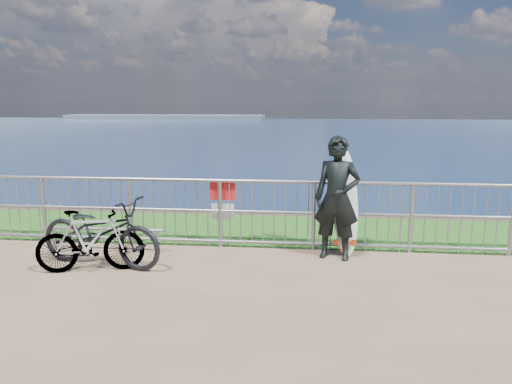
# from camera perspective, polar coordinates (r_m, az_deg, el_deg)

# --- Properties ---
(grass_strip) EXTENTS (120.00, 120.00, 0.00)m
(grass_strip) POSITION_cam_1_polar(r_m,az_deg,el_deg) (9.20, 0.24, -4.32)
(grass_strip) COLOR #1E5517
(grass_strip) RESTS_ON ground
(seascape) EXTENTS (260.00, 260.00, 5.00)m
(seascape) POSITION_cam_1_polar(r_m,az_deg,el_deg) (160.11, -10.25, 8.23)
(seascape) COLOR brown
(seascape) RESTS_ON ground
(railing) EXTENTS (10.06, 0.10, 1.13)m
(railing) POSITION_cam_1_polar(r_m,az_deg,el_deg) (8.00, -0.47, -2.41)
(railing) COLOR gray
(railing) RESTS_ON ground
(surfer) EXTENTS (0.76, 0.58, 1.85)m
(surfer) POSITION_cam_1_polar(r_m,az_deg,el_deg) (7.52, 9.25, -0.71)
(surfer) COLOR black
(surfer) RESTS_ON ground
(surfboard) EXTENTS (0.55, 0.53, 1.69)m
(surfboard) POSITION_cam_1_polar(r_m,az_deg,el_deg) (7.77, 10.12, -1.48)
(surfboard) COLOR white
(surfboard) RESTS_ON ground
(bicycle_near) EXTENTS (2.03, 1.08, 1.01)m
(bicycle_near) POSITION_cam_1_polar(r_m,az_deg,el_deg) (7.51, -17.36, -4.36)
(bicycle_near) COLOR black
(bicycle_near) RESTS_ON ground
(bicycle_far) EXTENTS (1.53, 0.79, 0.89)m
(bicycle_far) POSITION_cam_1_polar(r_m,az_deg,el_deg) (7.32, -18.43, -5.32)
(bicycle_far) COLOR black
(bicycle_far) RESTS_ON ground
(bike_rack) EXTENTS (1.90, 0.05, 0.39)m
(bike_rack) POSITION_cam_1_polar(r_m,az_deg,el_deg) (8.22, -16.90, -4.35)
(bike_rack) COLOR gray
(bike_rack) RESTS_ON ground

